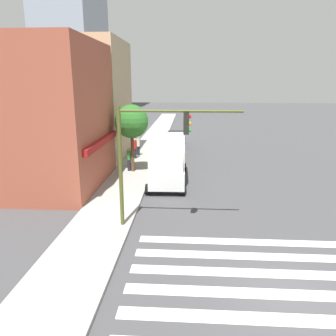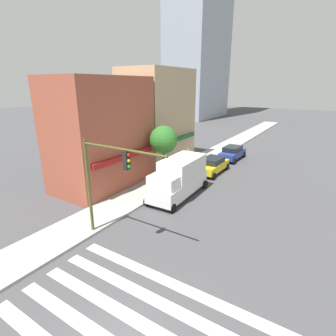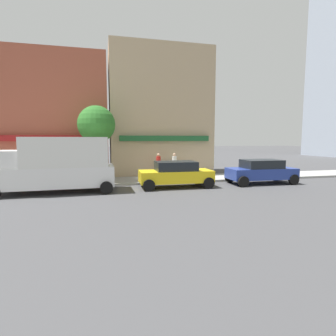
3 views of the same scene
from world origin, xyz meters
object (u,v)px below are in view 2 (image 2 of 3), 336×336
(traffic_signal, at_px, (105,174))
(sedan_yellow, at_px, (213,165))
(pedestrian_red_jacket, at_px, (182,159))
(street_tree, at_px, (164,140))
(pedestrian_white_shirt, at_px, (188,156))
(box_truck_white, at_px, (179,177))
(pedestrian_green_top, at_px, (162,169))
(sedan_blue, at_px, (232,153))

(traffic_signal, bearing_deg, sedan_yellow, -1.39)
(pedestrian_red_jacket, distance_m, street_tree, 5.13)
(traffic_signal, relative_size, street_tree, 1.14)
(pedestrian_red_jacket, bearing_deg, pedestrian_white_shirt, 14.39)
(box_truck_white, xyz_separation_m, pedestrian_green_top, (2.16, 3.10, -0.51))
(sedan_blue, height_order, pedestrian_red_jacket, pedestrian_red_jacket)
(pedestrian_white_shirt, bearing_deg, street_tree, 96.56)
(box_truck_white, xyz_separation_m, sedan_yellow, (6.73, 0.00, -0.75))
(traffic_signal, height_order, pedestrian_green_top, traffic_signal)
(traffic_signal, distance_m, sedan_blue, 20.29)
(street_tree, bearing_deg, traffic_signal, -165.53)
(pedestrian_green_top, height_order, pedestrian_red_jacket, same)
(traffic_signal, height_order, pedestrian_white_shirt, traffic_signal)
(pedestrian_green_top, relative_size, pedestrian_red_jacket, 1.00)
(box_truck_white, bearing_deg, sedan_yellow, -1.57)
(sedan_blue, bearing_deg, street_tree, 166.75)
(pedestrian_green_top, height_order, street_tree, street_tree)
(sedan_yellow, bearing_deg, street_tree, 150.07)
(traffic_signal, height_order, street_tree, traffic_signal)
(pedestrian_green_top, distance_m, street_tree, 2.83)
(sedan_blue, height_order, pedestrian_white_shirt, pedestrian_white_shirt)
(pedestrian_white_shirt, xyz_separation_m, pedestrian_red_jacket, (-1.17, 0.11, 0.00))
(box_truck_white, bearing_deg, street_tree, 52.13)
(street_tree, bearing_deg, pedestrian_white_shirt, 4.27)
(sedan_blue, distance_m, pedestrian_red_jacket, 7.09)
(traffic_signal, bearing_deg, box_truck_white, -2.64)
(pedestrian_green_top, xyz_separation_m, pedestrian_red_jacket, (4.16, 0.21, 0.00))
(sedan_blue, relative_size, pedestrian_white_shirt, 2.51)
(pedestrian_white_shirt, relative_size, pedestrian_red_jacket, 1.00)
(box_truck_white, relative_size, sedan_yellow, 1.41)
(pedestrian_white_shirt, height_order, street_tree, street_tree)
(sedan_yellow, xyz_separation_m, street_tree, (-4.67, 2.80, 3.04))
(sedan_yellow, relative_size, street_tree, 0.89)
(traffic_signal, relative_size, pedestrian_white_shirt, 3.22)
(pedestrian_white_shirt, relative_size, pedestrian_green_top, 1.00)
(sedan_yellow, bearing_deg, box_truck_white, -178.99)
(pedestrian_green_top, xyz_separation_m, street_tree, (-0.10, -0.30, 2.81))
(traffic_signal, xyz_separation_m, pedestrian_white_shirt, (14.95, 2.86, -2.91))
(pedestrian_red_jacket, bearing_deg, box_truck_white, -132.78)
(traffic_signal, xyz_separation_m, sedan_blue, (20.04, -0.34, -3.14))
(pedestrian_green_top, bearing_deg, pedestrian_white_shirt, -24.40)
(street_tree, bearing_deg, pedestrian_red_jacket, 6.84)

